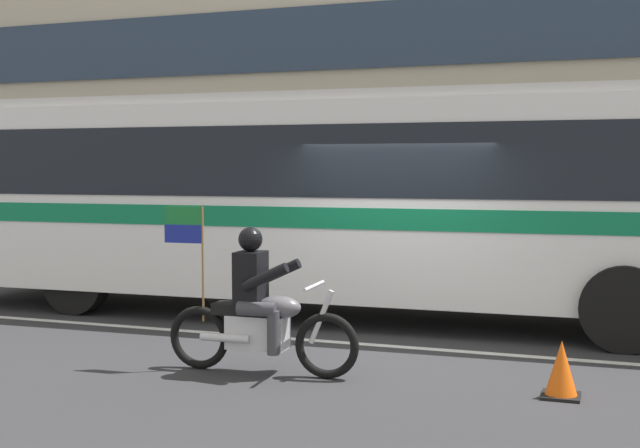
% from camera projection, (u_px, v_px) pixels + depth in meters
% --- Properties ---
extents(ground_plane, '(60.00, 60.00, 0.00)m').
position_uv_depth(ground_plane, '(396.00, 336.00, 10.77)').
color(ground_plane, '#2B2B2D').
extents(sidewalk_curb, '(28.00, 3.80, 0.15)m').
position_uv_depth(sidewalk_curb, '(463.00, 280.00, 15.56)').
color(sidewalk_curb, gray).
rests_on(sidewalk_curb, ground_plane).
extents(lane_center_stripe, '(26.60, 0.14, 0.01)m').
position_uv_depth(lane_center_stripe, '(384.00, 345.00, 10.21)').
color(lane_center_stripe, silver).
rests_on(lane_center_stripe, ground_plane).
extents(transit_bus, '(13.26, 2.93, 3.22)m').
position_uv_depth(transit_bus, '(360.00, 189.00, 12.05)').
color(transit_bus, white).
rests_on(transit_bus, ground_plane).
extents(motorcycle_with_rider, '(2.20, 0.64, 1.78)m').
position_uv_depth(motorcycle_with_rider, '(259.00, 311.00, 8.80)').
color(motorcycle_with_rider, black).
rests_on(motorcycle_with_rider, ground_plane).
extents(fire_hydrant, '(0.22, 0.30, 0.75)m').
position_uv_depth(fire_hydrant, '(513.00, 264.00, 14.40)').
color(fire_hydrant, '#4C8C3F').
rests_on(fire_hydrant, sidewalk_curb).
extents(traffic_cone, '(0.36, 0.36, 0.55)m').
position_uv_depth(traffic_cone, '(561.00, 371.00, 7.91)').
color(traffic_cone, '#EA590F').
rests_on(traffic_cone, ground_plane).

